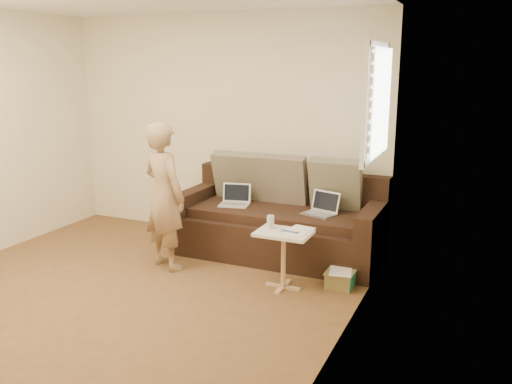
% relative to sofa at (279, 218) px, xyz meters
% --- Properties ---
extents(floor, '(4.50, 4.50, 0.00)m').
position_rel_sofa_xyz_m(floor, '(-0.90, -1.77, -0.42)').
color(floor, brown).
rests_on(floor, ground).
extents(wall_back, '(4.00, 0.00, 4.00)m').
position_rel_sofa_xyz_m(wall_back, '(-0.90, 0.48, 0.87)').
color(wall_back, beige).
rests_on(wall_back, ground).
extents(wall_right, '(0.00, 4.50, 4.50)m').
position_rel_sofa_xyz_m(wall_right, '(1.10, -1.77, 0.87)').
color(wall_right, beige).
rests_on(wall_right, ground).
extents(window_blinds, '(0.12, 0.88, 1.08)m').
position_rel_sofa_xyz_m(window_blinds, '(1.05, -0.27, 1.28)').
color(window_blinds, white).
rests_on(window_blinds, wall_right).
extents(sofa, '(2.20, 0.95, 0.85)m').
position_rel_sofa_xyz_m(sofa, '(0.00, 0.00, 0.00)').
color(sofa, black).
rests_on(sofa, ground).
extents(pillow_left, '(0.55, 0.29, 0.57)m').
position_rel_sofa_xyz_m(pillow_left, '(-0.60, 0.23, 0.37)').
color(pillow_left, '#67624C').
rests_on(pillow_left, sofa).
extents(pillow_mid, '(0.55, 0.27, 0.57)m').
position_rel_sofa_xyz_m(pillow_mid, '(-0.05, 0.23, 0.37)').
color(pillow_mid, brown).
rests_on(pillow_mid, sofa).
extents(pillow_right, '(0.55, 0.28, 0.57)m').
position_rel_sofa_xyz_m(pillow_right, '(0.55, 0.24, 0.37)').
color(pillow_right, '#67624C').
rests_on(pillow_right, sofa).
extents(laptop_silver, '(0.38, 0.32, 0.22)m').
position_rel_sofa_xyz_m(laptop_silver, '(0.46, -0.05, 0.10)').
color(laptop_silver, '#B7BABC').
rests_on(laptop_silver, sofa).
extents(laptop_white, '(0.36, 0.29, 0.23)m').
position_rel_sofa_xyz_m(laptop_white, '(-0.50, -0.07, 0.10)').
color(laptop_white, white).
rests_on(laptop_white, sofa).
extents(person, '(0.64, 0.54, 1.50)m').
position_rel_sofa_xyz_m(person, '(-0.92, -0.79, 0.32)').
color(person, '#987F53').
rests_on(person, ground).
extents(side_table, '(0.50, 0.35, 0.55)m').
position_rel_sofa_xyz_m(side_table, '(0.37, -0.80, -0.15)').
color(side_table, silver).
rests_on(side_table, ground).
extents(drinking_glass, '(0.07, 0.07, 0.12)m').
position_rel_sofa_xyz_m(drinking_glass, '(0.21, -0.75, 0.18)').
color(drinking_glass, silver).
rests_on(drinking_glass, side_table).
extents(scissors, '(0.18, 0.11, 0.02)m').
position_rel_sofa_xyz_m(scissors, '(0.42, -0.80, 0.13)').
color(scissors, silver).
rests_on(scissors, side_table).
extents(paper_on_table, '(0.25, 0.33, 0.00)m').
position_rel_sofa_xyz_m(paper_on_table, '(0.48, -0.72, 0.12)').
color(paper_on_table, white).
rests_on(paper_on_table, side_table).
extents(striped_box, '(0.26, 0.26, 0.16)m').
position_rel_sofa_xyz_m(striped_box, '(0.85, -0.58, -0.34)').
color(striped_box, '#D1601F').
rests_on(striped_box, ground).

